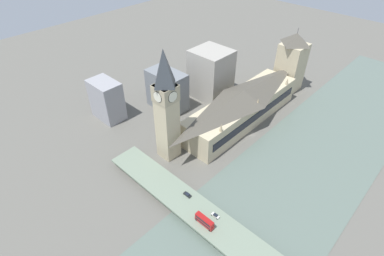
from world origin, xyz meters
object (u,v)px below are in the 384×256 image
(parliament_hall, at_px, (242,106))
(clock_tower, at_px, (166,105))
(double_decker_bus_lead, at_px, (204,221))
(car_northbound_tail, at_px, (215,215))
(car_northbound_mid, at_px, (187,195))
(victoria_tower, at_px, (291,62))
(road_bridge, at_px, (234,240))

(parliament_hall, xyz_separation_m, clock_tower, (11.32, 59.01, 23.84))
(parliament_hall, distance_m, double_decker_bus_lead, 93.27)
(double_decker_bus_lead, relative_size, car_northbound_tail, 2.42)
(car_northbound_mid, bearing_deg, double_decker_bus_lead, 159.04)
(double_decker_bus_lead, bearing_deg, victoria_tower, -74.78)
(car_northbound_mid, distance_m, car_northbound_tail, 18.64)
(car_northbound_tail, bearing_deg, clock_tower, -19.26)
(parliament_hall, xyz_separation_m, car_northbound_tail, (-40.92, 77.26, -6.84))
(victoria_tower, bearing_deg, parliament_hall, 90.05)
(car_northbound_tail, bearing_deg, victoria_tower, -73.71)
(parliament_hall, relative_size, car_northbound_mid, 22.50)
(parliament_hall, xyz_separation_m, victoria_tower, (0.06, -62.99, 11.01))
(road_bridge, xyz_separation_m, car_northbound_mid, (32.63, -3.38, 1.54))
(victoria_tower, bearing_deg, clock_tower, 84.72)
(clock_tower, bearing_deg, car_northbound_tail, 160.74)
(clock_tower, relative_size, double_decker_bus_lead, 6.85)
(road_bridge, bearing_deg, victoria_tower, -69.07)
(parliament_hall, height_order, victoria_tower, victoria_tower)
(road_bridge, height_order, car_northbound_tail, car_northbound_tail)
(parliament_hall, bearing_deg, car_northbound_tail, 117.91)
(clock_tower, relative_size, road_bridge, 0.41)
(parliament_hall, bearing_deg, double_decker_bus_lead, 115.41)
(parliament_hall, distance_m, clock_tower, 64.64)
(parliament_hall, bearing_deg, victoria_tower, -89.95)
(victoria_tower, xyz_separation_m, double_decker_bus_lead, (-40.02, 147.12, -15.92))
(parliament_hall, height_order, car_northbound_tail, parliament_hall)
(double_decker_bus_lead, xyz_separation_m, car_northbound_tail, (-0.95, -6.87, -1.93))
(clock_tower, xyz_separation_m, car_northbound_mid, (-33.59, 18.35, -30.73))
(clock_tower, distance_m, double_decker_bus_lead, 63.94)
(double_decker_bus_lead, height_order, car_northbound_tail, double_decker_bus_lead)
(victoria_tower, distance_m, car_northbound_tail, 147.20)
(victoria_tower, bearing_deg, car_northbound_tail, 106.29)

